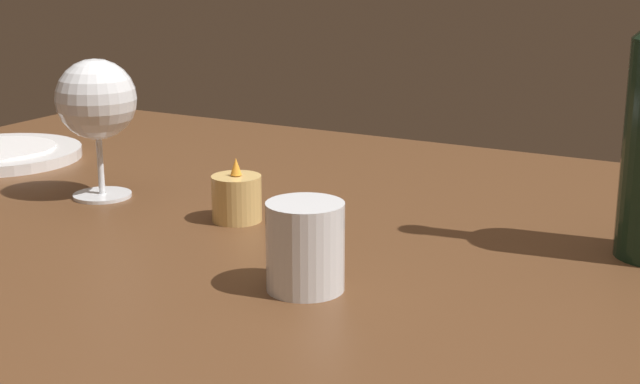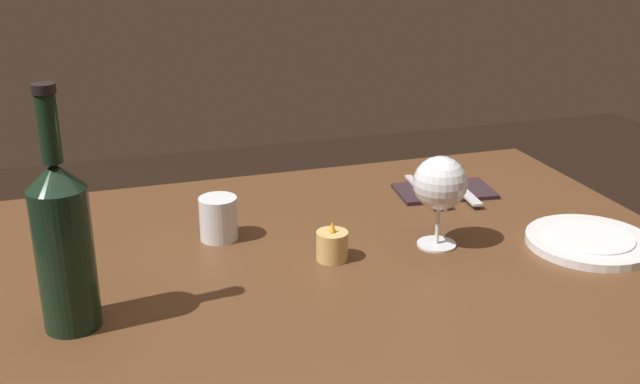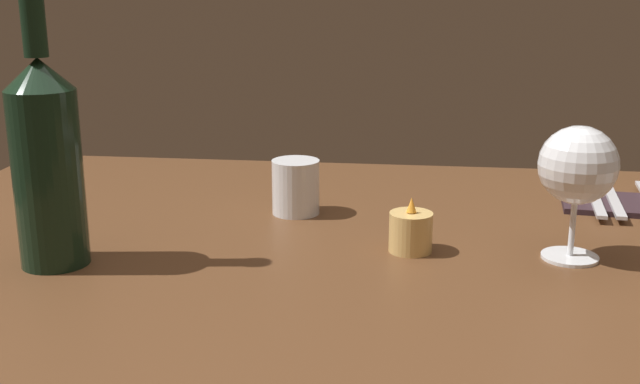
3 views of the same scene
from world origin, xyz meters
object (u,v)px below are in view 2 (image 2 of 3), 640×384
at_px(fork_inner, 433,189).
at_px(dinner_plate, 590,241).
at_px(water_tumbler, 219,221).
at_px(table_knife, 458,187).
at_px(wine_glass_left, 440,184).
at_px(folded_napkin, 444,191).
at_px(votive_candle, 332,246).
at_px(fork_outer, 422,191).
at_px(wine_bottle, 63,242).

bearing_deg(fork_inner, dinner_plate, -63.99).
height_order(water_tumbler, table_knife, water_tumbler).
bearing_deg(wine_glass_left, water_tumbler, 158.07).
height_order(wine_glass_left, folded_napkin, wine_glass_left).
bearing_deg(water_tumbler, folded_napkin, 10.15).
height_order(folded_napkin, fork_inner, fork_inner).
relative_size(water_tumbler, folded_napkin, 0.38).
relative_size(wine_glass_left, fork_inner, 0.87).
bearing_deg(votive_candle, dinner_plate, -10.54).
bearing_deg(votive_candle, folded_napkin, 35.42).
distance_m(water_tumbler, dinner_plate, 0.63).
height_order(fork_outer, table_knife, same).
bearing_deg(votive_candle, fork_inner, 37.72).
height_order(votive_candle, folded_napkin, votive_candle).
relative_size(wine_glass_left, water_tumbler, 2.09).
bearing_deg(votive_candle, table_knife, 32.96).
relative_size(water_tumbler, fork_inner, 0.42).
height_order(wine_bottle, folded_napkin, wine_bottle).
relative_size(wine_bottle, folded_napkin, 1.68).
bearing_deg(wine_glass_left, table_knife, 55.25).
distance_m(wine_bottle, folded_napkin, 0.79).
height_order(wine_glass_left, fork_inner, wine_glass_left).
bearing_deg(folded_napkin, wine_glass_left, -119.22).
bearing_deg(wine_glass_left, dinner_plate, -17.55).
bearing_deg(water_tumbler, wine_glass_left, -21.93).
bearing_deg(votive_candle, fork_outer, 40.29).
distance_m(dinner_plate, fork_inner, 0.34).
bearing_deg(wine_bottle, table_knife, 22.75).
distance_m(wine_bottle, fork_outer, 0.74).
height_order(wine_bottle, water_tumbler, wine_bottle).
xyz_separation_m(folded_napkin, fork_outer, (-0.05, 0.00, 0.01)).
xyz_separation_m(wine_bottle, votive_candle, (0.40, 0.09, -0.10)).
distance_m(wine_glass_left, fork_outer, 0.26).
height_order(water_tumbler, dinner_plate, water_tumbler).
distance_m(votive_candle, dinner_plate, 0.44).
bearing_deg(fork_inner, fork_outer, 180.00).
bearing_deg(votive_candle, wine_bottle, -167.27).
xyz_separation_m(votive_candle, fork_inner, (0.29, 0.22, -0.01)).
xyz_separation_m(wine_glass_left, votive_candle, (-0.19, 0.00, -0.09)).
relative_size(dinner_plate, table_knife, 1.01).
bearing_deg(dinner_plate, water_tumbler, 159.87).
xyz_separation_m(fork_outer, table_knife, (0.08, 0.00, 0.00)).
bearing_deg(table_knife, votive_candle, -147.04).
xyz_separation_m(dinner_plate, folded_napkin, (-0.12, 0.30, -0.00)).
bearing_deg(dinner_plate, fork_inner, 116.01).
bearing_deg(wine_bottle, votive_candle, 12.73).
xyz_separation_m(wine_bottle, dinner_plate, (0.84, 0.01, -0.12)).
xyz_separation_m(votive_candle, fork_outer, (0.26, 0.22, -0.01)).
bearing_deg(wine_glass_left, wine_bottle, -171.43).
distance_m(votive_candle, fork_outer, 0.34).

